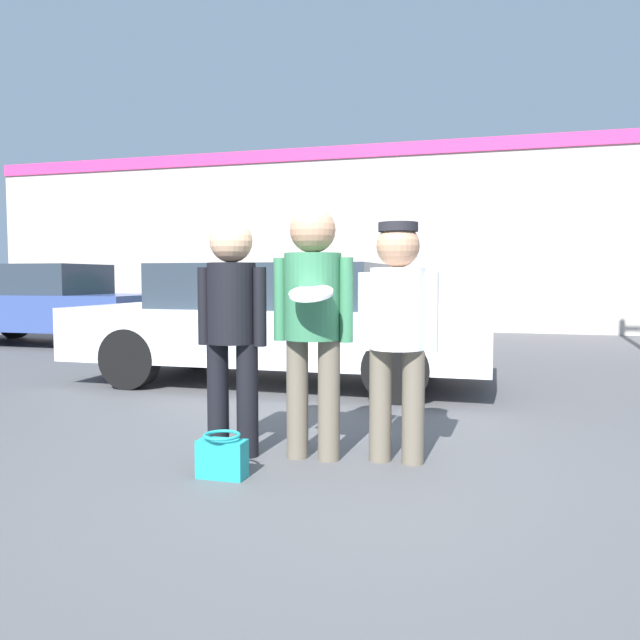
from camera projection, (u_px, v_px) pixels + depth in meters
ground_plane at (324, 465)px, 4.10m from camera, size 56.00×56.00×0.00m
storefront_building at (447, 235)px, 14.17m from camera, size 24.00×0.22×4.32m
person_left at (232, 318)px, 4.28m from camera, size 0.50×0.33×1.63m
person_middle_with_frisbee at (313, 309)px, 4.18m from camera, size 0.55×0.60×1.70m
person_right at (397, 320)px, 4.11m from camera, size 0.53×0.36×1.59m
parked_car_near at (279, 322)px, 7.29m from camera, size 4.79×1.91×1.39m
parked_car_far at (41, 304)px, 11.56m from camera, size 4.32×1.79×1.47m
shrub at (310, 301)px, 14.23m from camera, size 1.38×1.38×1.38m
handbag at (222, 457)px, 3.84m from camera, size 0.30×0.23×0.28m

